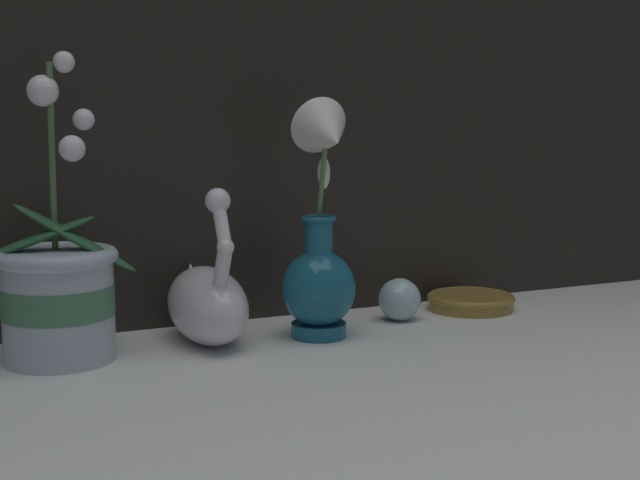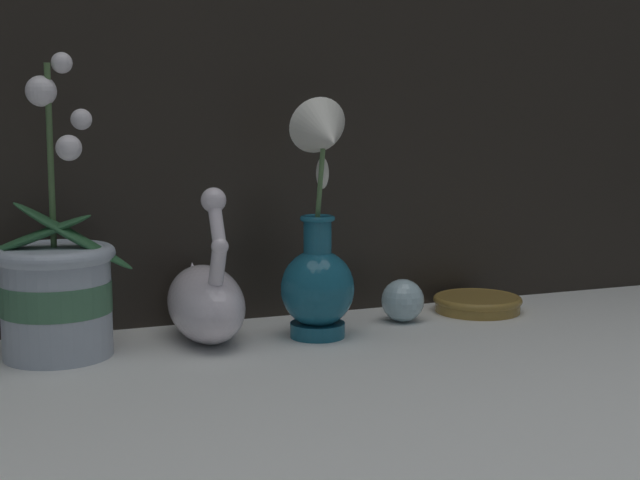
{
  "view_description": "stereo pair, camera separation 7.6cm",
  "coord_description": "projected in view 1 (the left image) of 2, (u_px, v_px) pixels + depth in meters",
  "views": [
    {
      "loc": [
        -0.49,
        -1.04,
        0.32
      ],
      "look_at": [
        0.03,
        0.12,
        0.14
      ],
      "focal_mm": 50.0,
      "sensor_mm": 36.0,
      "label": 1
    },
    {
      "loc": [
        -0.42,
        -1.07,
        0.32
      ],
      "look_at": [
        0.03,
        0.12,
        0.14
      ],
      "focal_mm": 50.0,
      "sensor_mm": 36.0,
      "label": 2
    }
  ],
  "objects": [
    {
      "name": "amber_dish",
      "position": [
        471.0,
        301.0,
        1.45
      ],
      "size": [
        0.14,
        0.14,
        0.03
      ],
      "color": "olive",
      "rests_on": "ground_plane"
    },
    {
      "name": "ground_plane",
      "position": [
        336.0,
        354.0,
        1.19
      ],
      "size": [
        2.8,
        2.8,
        0.0
      ],
      "primitive_type": "plane",
      "color": "silver"
    },
    {
      "name": "orchid_potted_plant",
      "position": [
        58.0,
        291.0,
        1.15
      ],
      "size": [
        0.21,
        0.16,
        0.4
      ],
      "color": "#B2BCCC",
      "rests_on": "ground_plane"
    },
    {
      "name": "glass_sphere",
      "position": [
        400.0,
        299.0,
        1.37
      ],
      "size": [
        0.07,
        0.07,
        0.07
      ],
      "color": "silver",
      "rests_on": "ground_plane"
    },
    {
      "name": "swan_figurine",
      "position": [
        207.0,
        301.0,
        1.24
      ],
      "size": [
        0.1,
        0.2,
        0.22
      ],
      "color": "white",
      "rests_on": "ground_plane"
    },
    {
      "name": "blue_vase",
      "position": [
        321.0,
        252.0,
        1.26
      ],
      "size": [
        0.11,
        0.13,
        0.34
      ],
      "color": "#195B75",
      "rests_on": "ground_plane"
    }
  ]
}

